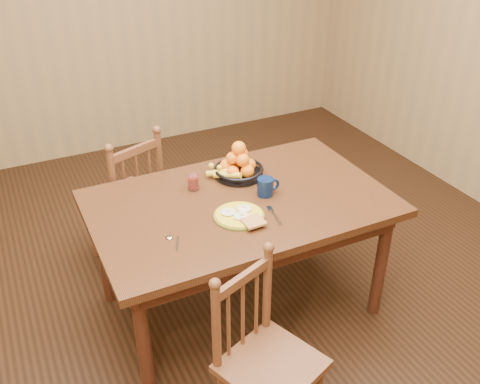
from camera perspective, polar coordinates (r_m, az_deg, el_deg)
name	(u,v)px	position (r m, az deg, el deg)	size (l,w,h in m)	color
room	(240,94)	(2.63, 0.00, 10.37)	(4.52, 5.02, 2.72)	black
dining_table	(240,213)	(2.94, 0.00, -2.26)	(1.60, 1.00, 0.75)	black
chair_far	(128,200)	(3.53, -11.90, -0.83)	(0.54, 0.53, 0.94)	#4B2816
chair_near	(265,359)	(2.47, 2.68, -17.32)	(0.51, 0.50, 0.88)	#4B2816
breakfast_plate	(240,215)	(2.74, -0.02, -2.50)	(0.26, 0.29, 0.04)	#59601E
fork	(274,214)	(2.77, 3.63, -2.37)	(0.05, 0.18, 0.00)	silver
spoon	(172,239)	(2.60, -7.28, -5.01)	(0.06, 0.15, 0.01)	silver
coffee_mug	(266,186)	(2.92, 2.79, 0.60)	(0.13, 0.09, 0.10)	#091733
juice_glass	(193,183)	(2.98, -5.02, 1.00)	(0.06, 0.06, 0.09)	silver
fruit_bowl	(238,166)	(3.09, -0.22, 2.77)	(0.32, 0.29, 0.22)	black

